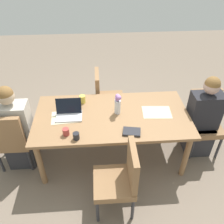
{
  "coord_description": "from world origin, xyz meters",
  "views": [
    {
      "loc": [
        -0.17,
        -2.34,
        2.59
      ],
      "look_at": [
        0.0,
        0.0,
        0.77
      ],
      "focal_mm": 38.18,
      "sensor_mm": 36.0,
      "label": 1
    }
  ],
  "objects_px": {
    "chair_head_right_left_near": "(203,119)",
    "chair_head_left_left_mid": "(11,137)",
    "dining_table": "(112,120)",
    "person_head_right_left_near": "(202,121)",
    "chair_far_left_far": "(105,96)",
    "coffee_mug_near_right": "(82,99)",
    "person_head_left_left_mid": "(17,132)",
    "flower_vase": "(118,103)",
    "book_red_cover": "(132,132)",
    "laptop_head_left_left_mid": "(69,113)",
    "coffee_mug_near_left": "(76,136)",
    "chair_near_right_near": "(121,177)",
    "coffee_mug_centre_left": "(66,132)"
  },
  "relations": [
    {
      "from": "person_head_right_left_near",
      "to": "flower_vase",
      "type": "height_order",
      "value": "person_head_right_left_near"
    },
    {
      "from": "flower_vase",
      "to": "laptop_head_left_left_mid",
      "type": "xyz_separation_m",
      "value": [
        -0.61,
        -0.02,
        -0.12
      ]
    },
    {
      "from": "person_head_left_left_mid",
      "to": "coffee_mug_near_right",
      "type": "height_order",
      "value": "person_head_left_left_mid"
    },
    {
      "from": "dining_table",
      "to": "person_head_left_left_mid",
      "type": "bearing_deg",
      "value": -179.6
    },
    {
      "from": "dining_table",
      "to": "person_head_left_left_mid",
      "type": "relative_size",
      "value": 1.63
    },
    {
      "from": "dining_table",
      "to": "person_head_right_left_near",
      "type": "height_order",
      "value": "person_head_right_left_near"
    },
    {
      "from": "person_head_left_left_mid",
      "to": "chair_near_right_near",
      "type": "distance_m",
      "value": 1.48
    },
    {
      "from": "chair_head_left_left_mid",
      "to": "coffee_mug_near_right",
      "type": "relative_size",
      "value": 8.42
    },
    {
      "from": "coffee_mug_near_left",
      "to": "person_head_right_left_near",
      "type": "bearing_deg",
      "value": 14.69
    },
    {
      "from": "chair_far_left_far",
      "to": "coffee_mug_centre_left",
      "type": "height_order",
      "value": "chair_far_left_far"
    },
    {
      "from": "chair_head_right_left_near",
      "to": "laptop_head_left_left_mid",
      "type": "relative_size",
      "value": 2.81
    },
    {
      "from": "laptop_head_left_left_mid",
      "to": "person_head_right_left_near",
      "type": "bearing_deg",
      "value": 0.49
    },
    {
      "from": "flower_vase",
      "to": "chair_far_left_far",
      "type": "bearing_deg",
      "value": 99.85
    },
    {
      "from": "chair_near_right_near",
      "to": "dining_table",
      "type": "bearing_deg",
      "value": 92.92
    },
    {
      "from": "coffee_mug_near_right",
      "to": "coffee_mug_near_left",
      "type": "bearing_deg",
      "value": -94.22
    },
    {
      "from": "chair_head_right_left_near",
      "to": "book_red_cover",
      "type": "relative_size",
      "value": 4.5
    },
    {
      "from": "flower_vase",
      "to": "coffee_mug_centre_left",
      "type": "relative_size",
      "value": 3.26
    },
    {
      "from": "coffee_mug_centre_left",
      "to": "book_red_cover",
      "type": "relative_size",
      "value": 0.43
    },
    {
      "from": "person_head_left_left_mid",
      "to": "coffee_mug_near_right",
      "type": "xyz_separation_m",
      "value": [
        0.84,
        0.31,
        0.25
      ]
    },
    {
      "from": "chair_head_right_left_near",
      "to": "chair_head_left_left_mid",
      "type": "xyz_separation_m",
      "value": [
        -2.56,
        -0.19,
        0.0
      ]
    },
    {
      "from": "person_head_left_left_mid",
      "to": "chair_far_left_far",
      "type": "height_order",
      "value": "person_head_left_left_mid"
    },
    {
      "from": "flower_vase",
      "to": "coffee_mug_near_right",
      "type": "xyz_separation_m",
      "value": [
        -0.45,
        0.26,
        -0.11
      ]
    },
    {
      "from": "chair_head_left_left_mid",
      "to": "chair_far_left_far",
      "type": "bearing_deg",
      "value": 35.05
    },
    {
      "from": "coffee_mug_near_left",
      "to": "coffee_mug_near_right",
      "type": "height_order",
      "value": "coffee_mug_near_right"
    },
    {
      "from": "flower_vase",
      "to": "chair_near_right_near",
      "type": "bearing_deg",
      "value": -92.35
    },
    {
      "from": "chair_near_right_near",
      "to": "laptop_head_left_left_mid",
      "type": "relative_size",
      "value": 2.81
    },
    {
      "from": "chair_far_left_far",
      "to": "coffee_mug_near_left",
      "type": "relative_size",
      "value": 10.9
    },
    {
      "from": "chair_head_right_left_near",
      "to": "coffee_mug_near_right",
      "type": "distance_m",
      "value": 1.69
    },
    {
      "from": "dining_table",
      "to": "chair_near_right_near",
      "type": "height_order",
      "value": "chair_near_right_near"
    },
    {
      "from": "flower_vase",
      "to": "coffee_mug_near_right",
      "type": "relative_size",
      "value": 2.62
    },
    {
      "from": "chair_head_right_left_near",
      "to": "laptop_head_left_left_mid",
      "type": "bearing_deg",
      "value": -177.17
    },
    {
      "from": "chair_head_left_left_mid",
      "to": "laptop_head_left_left_mid",
      "type": "bearing_deg",
      "value": 8.06
    },
    {
      "from": "chair_head_left_left_mid",
      "to": "book_red_cover",
      "type": "relative_size",
      "value": 4.5
    },
    {
      "from": "dining_table",
      "to": "coffee_mug_near_right",
      "type": "height_order",
      "value": "coffee_mug_near_right"
    },
    {
      "from": "coffee_mug_near_right",
      "to": "person_head_right_left_near",
      "type": "bearing_deg",
      "value": -9.49
    },
    {
      "from": "person_head_right_left_near",
      "to": "book_red_cover",
      "type": "bearing_deg",
      "value": -159.63
    },
    {
      "from": "dining_table",
      "to": "person_head_left_left_mid",
      "type": "xyz_separation_m",
      "value": [
        -1.22,
        -0.01,
        -0.12
      ]
    },
    {
      "from": "chair_head_right_left_near",
      "to": "dining_table",
      "type": "bearing_deg",
      "value": -175.01
    },
    {
      "from": "laptop_head_left_left_mid",
      "to": "coffee_mug_near_right",
      "type": "distance_m",
      "value": 0.32
    },
    {
      "from": "chair_far_left_far",
      "to": "coffee_mug_near_right",
      "type": "height_order",
      "value": "chair_far_left_far"
    },
    {
      "from": "laptop_head_left_left_mid",
      "to": "book_red_cover",
      "type": "relative_size",
      "value": 1.6
    },
    {
      "from": "dining_table",
      "to": "chair_far_left_far",
      "type": "xyz_separation_m",
      "value": [
        -0.05,
        0.78,
        -0.15
      ]
    },
    {
      "from": "chair_head_right_left_near",
      "to": "book_red_cover",
      "type": "distance_m",
      "value": 1.19
    },
    {
      "from": "dining_table",
      "to": "chair_near_right_near",
      "type": "bearing_deg",
      "value": -87.08
    },
    {
      "from": "chair_far_left_far",
      "to": "coffee_mug_near_right",
      "type": "relative_size",
      "value": 8.42
    },
    {
      "from": "person_head_left_left_mid",
      "to": "coffee_mug_centre_left",
      "type": "xyz_separation_m",
      "value": [
        0.67,
        -0.31,
        0.24
      ]
    },
    {
      "from": "dining_table",
      "to": "person_head_right_left_near",
      "type": "bearing_deg",
      "value": 1.73
    },
    {
      "from": "chair_head_right_left_near",
      "to": "person_head_left_left_mid",
      "type": "relative_size",
      "value": 0.75
    },
    {
      "from": "person_head_left_left_mid",
      "to": "coffee_mug_near_right",
      "type": "relative_size",
      "value": 11.18
    },
    {
      "from": "chair_head_left_left_mid",
      "to": "chair_near_right_near",
      "type": "relative_size",
      "value": 1.0
    }
  ]
}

